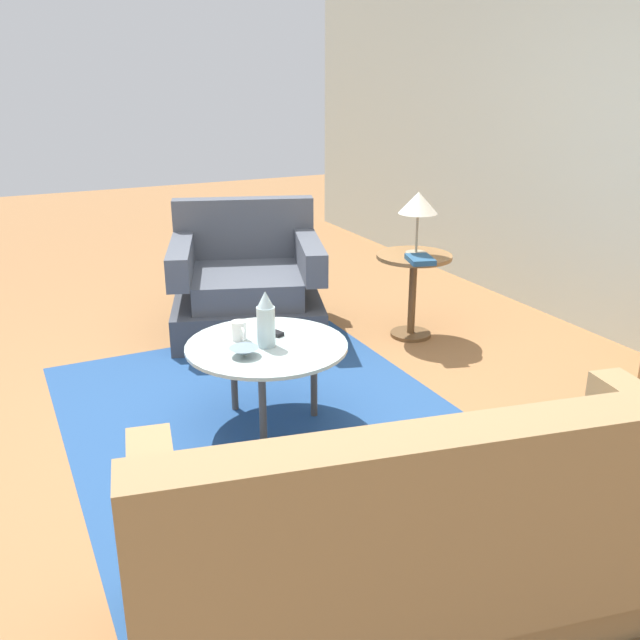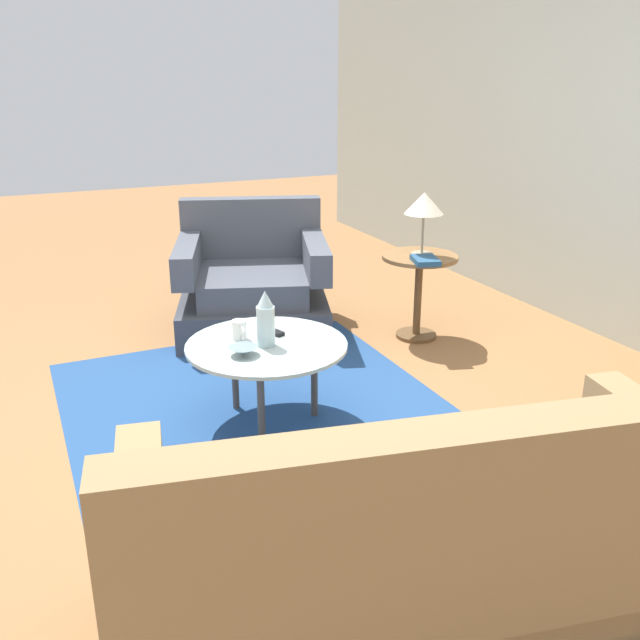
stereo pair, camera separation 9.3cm
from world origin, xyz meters
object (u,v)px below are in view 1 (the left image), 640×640
Objects in this scene: armchair at (247,287)px; coffee_table at (267,351)px; table_lamp at (418,205)px; vase at (266,320)px; mug at (239,331)px; bowl at (244,352)px; couch at (456,566)px; book at (420,259)px; tv_remote_dark at (271,332)px; side_table at (413,278)px.

armchair is 1.44m from coffee_table.
vase is at bearing -61.21° from table_lamp.
armchair reaches higher than mug.
table_lamp is 2.89× the size of bowl.
vase is (1.40, -0.41, 0.28)m from armchair.
couch reaches higher than book.
bowl reaches higher than tv_remote_dark.
table_lamp is at bearing 163.34° from armchair.
mug is 0.21m from bowl.
mug is 0.81× the size of tv_remote_dark.
vase is 2.24× the size of mug.
table_lamp is (0.66, 0.93, 0.60)m from armchair.
armchair is at bearing 158.38° from mug.
couch is 7.15× the size of vase.
couch is at bearing -0.93° from vase.
table_lamp is at bearing 112.93° from mug.
coffee_table is 1.41× the size of side_table.
book is at bearing 114.69° from bowl.
book is (-0.58, 1.27, 0.01)m from vase.
side_table is 1.39× the size of table_lamp.
book is (-0.43, 1.18, 0.14)m from tv_remote_dark.
side_table is (0.65, 0.93, 0.12)m from armchair.
armchair reaches higher than bowl.
side_table is 1.40m from tv_remote_dark.
coffee_table is at bearing 43.15° from mug.
couch reaches higher than vase.
armchair reaches higher than vase.
bowl is (0.81, -1.48, -0.44)m from table_lamp.
mug is at bearing -145.00° from vase.
book is at bearing 108.17° from mug.
side_table reaches higher than mug.
table_lamp is 1.57m from vase.
mug is (0.61, -1.44, -0.41)m from table_lamp.
armchair is at bearing -124.79° from side_table.
bowl is at bearing 105.17° from couch.
armchair is 1.38m from mug.
side_table reaches higher than tv_remote_dark.
book is (-0.45, 1.36, 0.10)m from mug.
book is (0.82, 0.86, 0.29)m from armchair.
bowl is at bearing -48.28° from book.
armchair is at bearing -125.38° from table_lamp.
vase reaches higher than coffee_table.
couch is at bearing -23.54° from tv_remote_dark.
bowl is (1.47, -0.55, 0.17)m from armchair.
tv_remote_dark is at bearing 94.14° from armchair.
table_lamp reaches higher than coffee_table.
coffee_table is at bearing -61.18° from side_table.
table_lamp reaches higher than book.
vase is at bearing -60.67° from side_table.
armchair is 1.58m from bowl.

